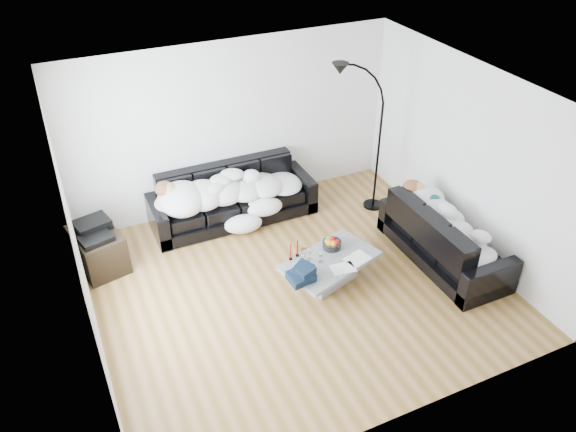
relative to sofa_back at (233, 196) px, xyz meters
name	(u,v)px	position (x,y,z in m)	size (l,w,h in m)	color
ground	(298,285)	(0.23, -1.81, -0.40)	(5.00, 5.00, 0.00)	brown
wall_back	(233,127)	(0.23, 0.44, 0.90)	(5.00, 0.02, 2.60)	silver
wall_left	(79,255)	(-2.27, -1.81, 0.90)	(0.02, 4.50, 2.60)	silver
wall_right	(468,159)	(2.73, -1.81, 0.90)	(0.02, 4.50, 2.60)	silver
ceiling	(300,97)	(0.23, -1.81, 2.20)	(5.00, 5.00, 0.00)	white
sofa_back	(233,196)	(0.00, 0.00, 0.00)	(2.46, 0.85, 0.81)	black
sofa_right	(445,235)	(2.27, -2.14, 0.00)	(1.98, 0.85, 0.80)	black
sleeper_back	(233,184)	(0.00, -0.05, 0.23)	(2.08, 0.72, 0.42)	white
sleeper_right	(448,222)	(2.27, -2.14, 0.22)	(1.69, 0.72, 0.41)	white
teal_cushion	(418,195)	(2.21, -1.53, 0.32)	(0.36, 0.30, 0.20)	#0B5250
coffee_table	(330,270)	(0.64, -1.91, -0.22)	(1.24, 0.72, 0.36)	#939699
fruit_bowl	(332,243)	(0.77, -1.70, 0.04)	(0.25, 0.25, 0.15)	white
wine_glass_a	(309,254)	(0.39, -1.80, 0.05)	(0.08, 0.08, 0.19)	white
wine_glass_b	(303,259)	(0.27, -1.86, 0.05)	(0.07, 0.07, 0.18)	white
wine_glass_c	(321,257)	(0.50, -1.91, 0.05)	(0.07, 0.07, 0.17)	white
candle_left	(291,252)	(0.17, -1.70, 0.08)	(0.04, 0.04, 0.24)	maroon
candle_right	(297,248)	(0.28, -1.67, 0.08)	(0.05, 0.05, 0.25)	maroon
newspaper_a	(358,258)	(0.96, -2.05, -0.03)	(0.32, 0.25, 0.01)	silver
newspaper_b	(343,268)	(0.69, -2.14, -0.03)	(0.30, 0.22, 0.01)	silver
navy_jacket	(303,270)	(0.14, -2.13, 0.12)	(0.33, 0.28, 0.17)	black
shoes	(306,256)	(0.57, -1.37, -0.36)	(0.41, 0.30, 0.09)	#472311
av_cabinet	(98,249)	(-2.04, -0.34, -0.13)	(0.55, 0.80, 0.55)	black
stereo	(93,229)	(-2.04, -0.34, 0.21)	(0.44, 0.34, 0.13)	black
floor_lamp	(379,145)	(2.13, -0.59, 0.66)	(0.77, 0.31, 2.13)	black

